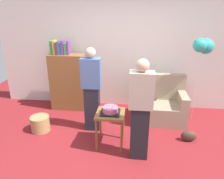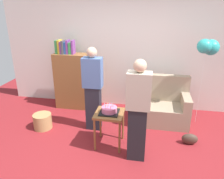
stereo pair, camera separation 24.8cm
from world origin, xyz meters
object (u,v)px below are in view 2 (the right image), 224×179
Objects in this scene: side_table at (109,118)px; person_blowing_candles at (93,89)px; couch at (161,106)px; bookshelf at (72,79)px; person_holding_cake at (138,111)px; wicker_basket at (43,121)px; balloon_bunch at (208,47)px; birthday_cake at (109,110)px; handbag at (190,139)px.

side_table is 0.72m from person_blowing_candles.
side_table is at bearing -130.96° from couch.
bookshelf is 2.34m from person_holding_cake.
wicker_basket is 0.21× the size of balloon_bunch.
bookshelf is 2.98m from balloon_bunch.
wicker_basket is at bearing 167.98° from side_table.
birthday_cake is at bearing -38.85° from person_holding_cake.
person_holding_cake is 4.53× the size of wicker_basket.
person_holding_cake is (0.91, -0.78, 0.00)m from person_blowing_candles.
birthday_cake is 0.20× the size of person_holding_cake.
couch is at bearing 17.61° from wicker_basket.
side_table is 2.26m from balloon_bunch.
balloon_bunch reaches higher than person_holding_cake.
person_blowing_candles is (-0.41, 0.50, 0.16)m from birthday_cake.
couch is 1.39m from side_table.
balloon_bunch is at bearing -5.80° from bookshelf.
birthday_cake is at bearing -12.02° from wicker_basket.
side_table is 0.36× the size of balloon_bunch.
bookshelf is at bearing 139.25° from person_blowing_candles.
handbag is at bearing 10.81° from birthday_cake.
couch is at bearing 49.04° from birthday_cake.
balloon_bunch reaches higher than wicker_basket.
wicker_basket reaches higher than handbag.
birthday_cake is at bearing -144.49° from side_table.
wicker_basket is at bearing -26.49° from person_holding_cake.
side_table is at bearing -12.02° from wicker_basket.
couch is 3.93× the size of handbag.
person_holding_cake is at bearing -31.26° from person_blowing_candles.
person_holding_cake is 1.96m from balloon_bunch.
side_table is at bearing -146.62° from balloon_bunch.
couch is at bearing -9.43° from bookshelf.
wicker_basket is 2.83m from handbag.
bookshelf is 1.81m from side_table.
bookshelf is at bearing 170.57° from couch.
person_blowing_candles is at bearing 129.55° from birthday_cake.
bookshelf is at bearing -54.92° from person_holding_cake.
side_table is 1.50m from wicker_basket.
person_blowing_candles is at bearing 129.55° from side_table.
balloon_bunch is at bearing 4.18° from couch.
person_blowing_candles reaches higher than side_table.
birthday_cake is at bearing -41.17° from person_blowing_candles.
birthday_cake is 0.89× the size of wicker_basket.
birthday_cake is at bearing -50.18° from bookshelf.
birthday_cake is 0.18× the size of balloon_bunch.
person_holding_cake reaches higher than birthday_cake.
person_holding_cake is 0.93× the size of balloon_bunch.
balloon_bunch reaches higher than couch.
bookshelf is 1.16m from person_blowing_candles.
handbag is (0.91, 0.54, -0.73)m from person_holding_cake.
balloon_bunch is (2.82, -0.29, 0.90)m from bookshelf.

